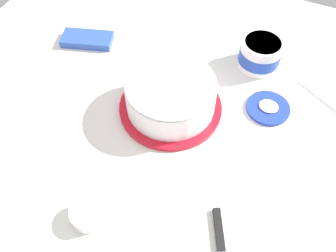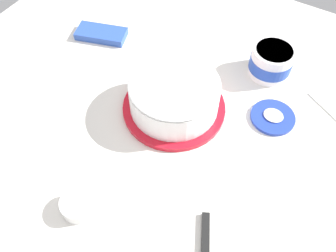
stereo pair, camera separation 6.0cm
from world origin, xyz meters
TOP-DOWN VIEW (x-y plane):
  - ground_plane at (0.00, 0.00)m, footprint 1.54×1.54m
  - frosted_cake at (0.04, -0.12)m, footprint 0.28×0.28m
  - frosting_tub at (-0.12, -0.39)m, footprint 0.12×0.12m
  - frosting_tub_lid at (-0.20, -0.23)m, footprint 0.12×0.12m
  - sprinkle_bowl_rainbow at (0.08, 0.24)m, footprint 0.08×0.08m
  - candy_box_lower at (0.40, -0.26)m, footprint 0.17×0.12m

SIDE VIEW (x-z plane):
  - ground_plane at x=0.00m, z-range 0.00..0.00m
  - frosting_tub_lid at x=-0.20m, z-range 0.00..0.01m
  - candy_box_lower at x=0.40m, z-range 0.00..0.02m
  - sprinkle_bowl_rainbow at x=0.08m, z-range 0.00..0.04m
  - frosting_tub at x=-0.12m, z-range 0.00..0.09m
  - frosted_cake at x=0.04m, z-range 0.00..0.11m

